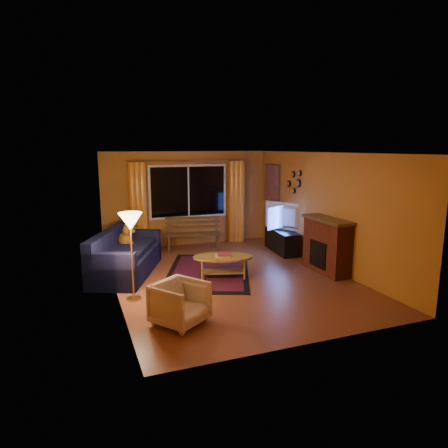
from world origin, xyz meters
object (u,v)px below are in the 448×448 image
object	(u,v)px
bench	(193,242)
coffee_table	(223,267)
sofa	(126,253)
armchair	(180,301)
tv_console	(282,241)
floor_lamp	(132,257)

from	to	relation	value
bench	coffee_table	bearing A→B (deg)	-80.69
sofa	coffee_table	distance (m)	2.03
sofa	coffee_table	world-z (taller)	sofa
sofa	armchair	bearing A→B (deg)	-57.23
armchair	tv_console	bearing A→B (deg)	7.34
sofa	floor_lamp	size ratio (longest dim) A/B	1.47
sofa	coffee_table	xyz separation A→B (m)	(1.80, -0.90, -0.24)
sofa	armchair	world-z (taller)	sofa
bench	floor_lamp	size ratio (longest dim) A/B	0.91
bench	sofa	xyz separation A→B (m)	(-1.86, -1.40, 0.25)
armchair	bench	bearing A→B (deg)	35.79
bench	armchair	distance (m)	4.38
floor_lamp	coffee_table	world-z (taller)	floor_lamp
armchair	tv_console	distance (m)	4.73
armchair	tv_console	size ratio (longest dim) A/B	0.54
bench	coffee_table	distance (m)	2.30
floor_lamp	coffee_table	size ratio (longest dim) A/B	1.27
floor_lamp	bench	bearing A→B (deg)	56.00
floor_lamp	armchair	bearing A→B (deg)	-67.94
bench	armchair	xyz separation A→B (m)	(-1.44, -4.13, 0.15)
armchair	floor_lamp	size ratio (longest dim) A/B	0.47
bench	coffee_table	xyz separation A→B (m)	(-0.06, -2.30, 0.01)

